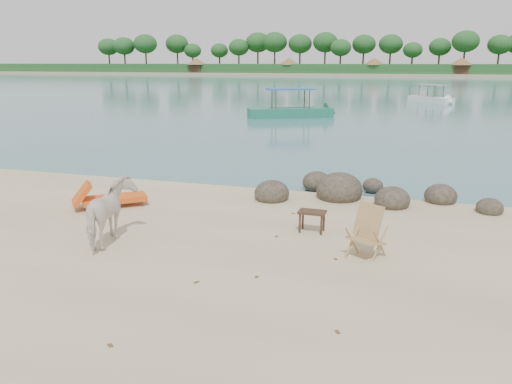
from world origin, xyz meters
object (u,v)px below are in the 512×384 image
side_table (312,223)px  boat_near (291,93)px  boulders (353,193)px  deck_chair (366,234)px  lounge_chair (115,196)px  cow (111,214)px

side_table → boat_near: size_ratio=0.09×
boulders → boat_near: size_ratio=0.97×
deck_chair → boat_near: (-7.19, 24.14, 1.08)m
boulders → lounge_chair: 6.24m
boulders → side_table: 3.08m
deck_chair → boat_near: boat_near is taller
cow → side_table: cow is taller
side_table → boat_near: 23.83m
boulders → boat_near: (-6.48, 20.00, 1.38)m
boulders → boat_near: 21.07m
deck_chair → side_table: bearing=170.1°
deck_chair → boat_near: size_ratio=0.15×
lounge_chair → cow: bearing=-98.1°
cow → boat_near: 25.05m
boulders → lounge_chair: (-5.69, -2.55, 0.12)m
lounge_chair → side_table: bearing=-45.0°
boulders → deck_chair: (0.71, -4.14, 0.30)m
cow → boat_near: (-2.24, 24.93, 0.90)m
lounge_chair → deck_chair: bearing=-53.6°
boulders → deck_chair: size_ratio=6.51×
boulders → deck_chair: 4.21m
boulders → cow: cow is taller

